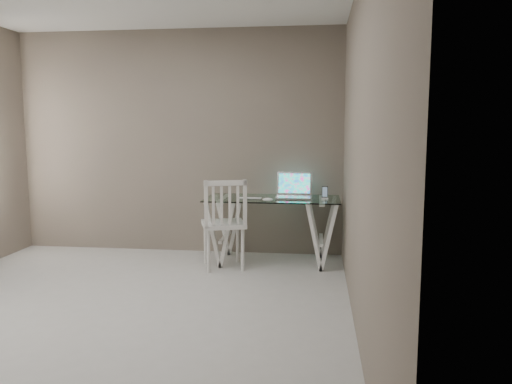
{
  "coord_description": "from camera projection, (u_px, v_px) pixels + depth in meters",
  "views": [
    {
      "loc": [
        1.69,
        -3.71,
        1.53
      ],
      "look_at": [
        1.05,
        1.51,
        0.85
      ],
      "focal_mm": 35.0,
      "sensor_mm": 36.0,
      "label": 1
    }
  ],
  "objects": [
    {
      "name": "room",
      "position": [
        90.0,
        104.0,
        3.86
      ],
      "size": [
        4.5,
        4.52,
        2.71
      ],
      "color": "#B0AEA9",
      "rests_on": "ground"
    },
    {
      "name": "desk",
      "position": [
        272.0,
        230.0,
        5.65
      ],
      "size": [
        1.5,
        0.7,
        0.75
      ],
      "color": "silver",
      "rests_on": "ground"
    },
    {
      "name": "chair",
      "position": [
        224.0,
        220.0,
        5.36
      ],
      "size": [
        0.57,
        0.57,
        0.99
      ],
      "rotation": [
        0.0,
        0.0,
        0.31
      ],
      "color": "silver",
      "rests_on": "ground"
    },
    {
      "name": "laptop",
      "position": [
        294.0,
        191.0,
        5.66
      ],
      "size": [
        0.4,
        0.35,
        0.28
      ],
      "color": "silver",
      "rests_on": "desk"
    },
    {
      "name": "keyboard",
      "position": [
        250.0,
        198.0,
        5.55
      ],
      "size": [
        0.27,
        0.11,
        0.01
      ],
      "primitive_type": "cube",
      "color": "silver",
      "rests_on": "desk"
    },
    {
      "name": "mouse",
      "position": [
        268.0,
        200.0,
        5.35
      ],
      "size": [
        0.11,
        0.07,
        0.04
      ],
      "primitive_type": "ellipsoid",
      "color": "white",
      "rests_on": "desk"
    },
    {
      "name": "phone_dock",
      "position": [
        325.0,
        196.0,
        5.52
      ],
      "size": [
        0.08,
        0.08,
        0.14
      ],
      "color": "white",
      "rests_on": "desk"
    }
  ]
}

